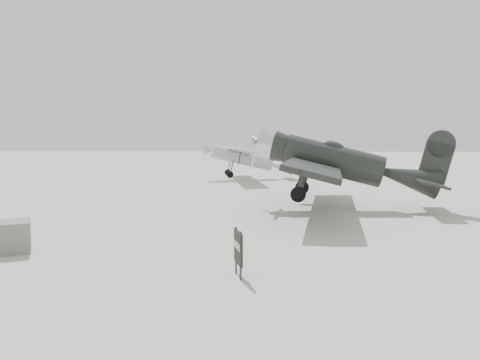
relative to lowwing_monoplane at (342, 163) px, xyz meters
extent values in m
plane|color=gray|center=(-4.33, -3.45, -2.12)|extent=(160.00, 160.00, 0.00)
cylinder|color=black|center=(-0.40, 0.06, 0.07)|extent=(4.67, 2.12, 1.43)
cone|color=black|center=(2.93, -0.46, 0.13)|extent=(2.83, 1.73, 1.33)
cylinder|color=silver|center=(-3.48, 0.55, 0.07)|extent=(1.11, 1.40, 1.27)
cone|color=silver|center=(-4.09, 0.65, 0.07)|extent=(0.44, 0.62, 0.57)
cube|color=silver|center=(-4.02, 0.63, 0.07)|extent=(0.09, 0.19, 2.66)
ellipsoid|color=black|center=(-0.60, 0.10, 0.71)|extent=(1.22, 0.86, 0.47)
cube|color=black|center=(-1.11, 0.18, -0.28)|extent=(4.04, 12.46, 0.22)
cube|color=black|center=(3.74, -0.59, 0.18)|extent=(1.78, 4.42, 0.10)
cube|color=black|center=(3.89, -0.61, 1.05)|extent=(1.23, 0.29, 1.84)
cylinder|color=black|center=(-1.73, -1.12, -1.68)|extent=(0.71, 0.27, 0.70)
cylinder|color=black|center=(-1.30, 1.60, -1.68)|extent=(0.71, 0.27, 0.70)
cylinder|color=#333333|center=(-1.73, -1.12, -1.00)|extent=(0.13, 0.13, 1.43)
cylinder|color=#333333|center=(-1.30, 1.60, -1.00)|extent=(0.13, 0.13, 1.43)
cylinder|color=black|center=(3.99, -0.63, -0.31)|extent=(0.23, 0.12, 0.22)
cylinder|color=#ACAFB2|center=(-5.07, 14.39, -0.47)|extent=(4.85, 1.69, 1.01)
cone|color=#ACAFB2|center=(-1.91, 14.86, -0.47)|extent=(1.76, 1.15, 0.91)
cone|color=#ACAFB2|center=(-7.70, 14.00, -0.47)|extent=(0.68, 1.02, 0.95)
cube|color=#ACAFB2|center=(-8.06, 13.94, -0.47)|extent=(0.06, 0.13, 2.01)
cube|color=#ACAFB2|center=(-5.44, 14.33, 0.10)|extent=(3.20, 10.21, 0.16)
cube|color=#ACAFB2|center=(-1.46, 14.93, -0.43)|extent=(1.27, 3.20, 0.07)
cube|color=#ACAFB2|center=(-1.37, 14.94, 0.17)|extent=(0.82, 0.19, 1.19)
cylinder|color=black|center=(-5.65, 13.29, -1.86)|extent=(0.53, 0.20, 0.51)
cylinder|color=black|center=(-5.95, 15.28, -1.86)|extent=(0.53, 0.20, 0.51)
cylinder|color=#333333|center=(-5.65, 13.29, -1.34)|extent=(0.09, 0.09, 1.10)
cylinder|color=#333333|center=(-5.95, 15.28, -1.34)|extent=(0.09, 0.09, 1.10)
cylinder|color=black|center=(-1.27, 14.95, -0.75)|extent=(0.17, 0.09, 0.16)
cylinder|color=#333333|center=(-4.30, -10.93, -1.53)|extent=(0.07, 0.07, 1.16)
cylinder|color=#333333|center=(-4.43, -10.41, -1.53)|extent=(0.07, 0.07, 1.16)
cube|color=black|center=(-4.36, -10.67, -1.40)|extent=(0.25, 0.79, 0.80)
cube|color=beige|center=(-4.39, -10.68, -1.36)|extent=(0.16, 0.61, 0.16)
camera|label=1|loc=(-3.92, -21.65, 1.28)|focal=35.00mm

